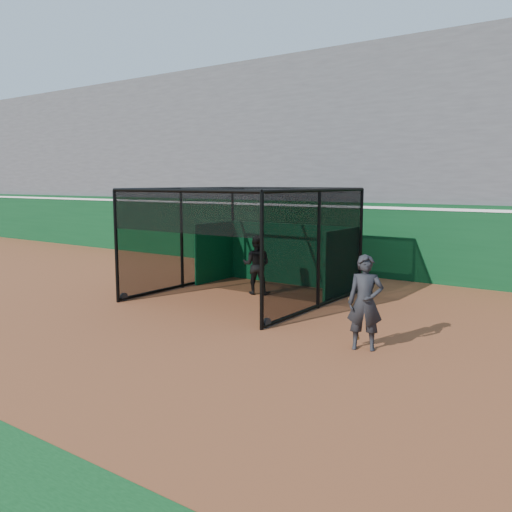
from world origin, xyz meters
The scene contains 6 objects.
ground centered at (0.00, 0.00, 0.00)m, with size 120.00×120.00×0.00m, color brown.
outfield_wall centered at (0.00, 8.50, 1.29)m, with size 50.00×0.50×2.50m.
grandstand centered at (0.00, 12.27, 4.48)m, with size 50.00×7.85×8.95m.
batting_cage centered at (-0.63, 3.28, 1.49)m, with size 4.78×5.09×2.99m.
batter centered at (-0.60, 3.81, 0.84)m, with size 0.82×0.64×1.69m, color black.
on_deck_player centered at (4.10, 0.78, 0.91)m, with size 0.78×0.66×1.83m.
Camera 1 is at (8.26, -8.62, 3.19)m, focal length 38.00 mm.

